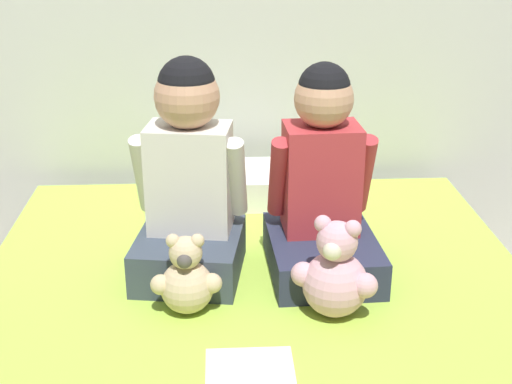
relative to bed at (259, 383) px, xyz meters
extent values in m
cube|color=silver|center=(0.00, 0.00, 0.11)|extent=(1.61, 1.92, 0.20)
cube|color=#A8D147|center=(0.00, 0.00, 0.22)|extent=(1.62, 1.94, 0.03)
cube|color=#384251|center=(-0.19, 0.22, 0.30)|extent=(0.34, 0.37, 0.13)
cube|color=silver|center=(-0.19, 0.27, 0.52)|extent=(0.26, 0.19, 0.32)
sphere|color=tan|center=(-0.19, 0.27, 0.77)|extent=(0.18, 0.18, 0.18)
sphere|color=black|center=(-0.19, 0.27, 0.80)|extent=(0.16, 0.16, 0.16)
cylinder|color=silver|center=(-0.32, 0.29, 0.53)|extent=(0.08, 0.15, 0.26)
cylinder|color=silver|center=(-0.05, 0.25, 0.53)|extent=(0.08, 0.15, 0.26)
cube|color=#282D47|center=(0.20, 0.22, 0.29)|extent=(0.33, 0.41, 0.11)
cube|color=#B23338|center=(0.20, 0.28, 0.51)|extent=(0.22, 0.17, 0.32)
sphere|color=tan|center=(0.20, 0.28, 0.75)|extent=(0.17, 0.17, 0.17)
sphere|color=black|center=(0.20, 0.28, 0.78)|extent=(0.15, 0.15, 0.15)
cylinder|color=#B23338|center=(0.07, 0.27, 0.52)|extent=(0.06, 0.14, 0.26)
cylinder|color=#B23338|center=(0.32, 0.28, 0.52)|extent=(0.06, 0.14, 0.26)
sphere|color=#D1B78E|center=(-0.19, 0.02, 0.31)|extent=(0.14, 0.14, 0.14)
sphere|color=#D1B78E|center=(-0.19, 0.02, 0.41)|extent=(0.09, 0.09, 0.09)
sphere|color=#4C4742|center=(-0.20, -0.02, 0.41)|extent=(0.04, 0.04, 0.04)
sphere|color=#D1B78E|center=(-0.23, 0.02, 0.45)|extent=(0.04, 0.04, 0.04)
sphere|color=#D1B78E|center=(-0.16, 0.01, 0.45)|extent=(0.04, 0.04, 0.04)
sphere|color=#D1B78E|center=(-0.26, 0.00, 0.33)|extent=(0.05, 0.05, 0.05)
sphere|color=#D1B78E|center=(-0.13, 0.00, 0.33)|extent=(0.05, 0.05, 0.05)
sphere|color=#DBA3B2|center=(0.20, -0.02, 0.32)|extent=(0.18, 0.18, 0.18)
sphere|color=#DBA3B2|center=(0.20, -0.02, 0.45)|extent=(0.11, 0.11, 0.11)
sphere|color=beige|center=(0.18, -0.06, 0.44)|extent=(0.05, 0.05, 0.05)
sphere|color=#DBA3B2|center=(0.16, 0.00, 0.49)|extent=(0.05, 0.05, 0.05)
sphere|color=#DBA3B2|center=(0.24, -0.03, 0.49)|extent=(0.05, 0.05, 0.05)
sphere|color=#DBA3B2|center=(0.12, 0.00, 0.35)|extent=(0.07, 0.07, 0.07)
sphere|color=#DBA3B2|center=(0.27, -0.07, 0.35)|extent=(0.07, 0.07, 0.07)
cube|color=white|center=(0.00, 0.80, 0.29)|extent=(0.48, 0.30, 0.11)
cube|color=white|center=(-0.04, -0.25, 0.24)|extent=(0.21, 0.15, 0.00)
camera|label=1|loc=(-0.10, -1.66, 1.26)|focal=50.00mm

